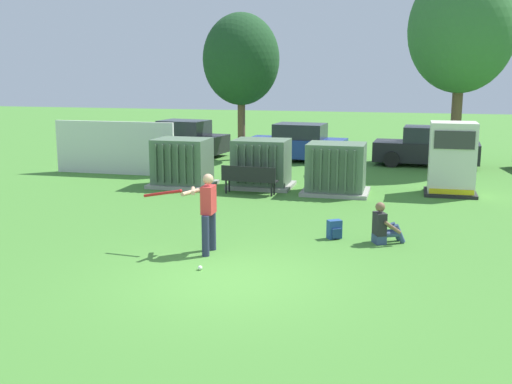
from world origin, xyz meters
TOP-DOWN VIEW (x-y plane):
  - ground_plane at (0.00, 0.00)m, footprint 96.00×96.00m
  - fence_panel at (-7.66, 10.50)m, footprint 4.80×0.12m
  - transformer_west at (-4.28, 8.79)m, footprint 2.10×1.70m
  - transformer_mid_west at (-1.62, 9.24)m, footprint 2.10×1.70m
  - transformer_mid_east at (0.94, 8.76)m, footprint 2.10×1.70m
  - generator_enclosure at (4.50, 9.49)m, footprint 1.60×1.40m
  - park_bench at (-1.71, 7.92)m, footprint 1.83×0.55m
  - batter at (-1.00, 1.56)m, footprint 1.60×0.72m
  - sports_ball at (-0.75, 0.41)m, footprint 0.09×0.09m
  - seated_spectator at (2.69, 3.27)m, footprint 0.79×0.67m
  - backpack at (1.56, 3.39)m, footprint 0.38×0.37m
  - tree_left at (-4.01, 15.42)m, footprint 3.30×3.30m
  - tree_center_left at (4.94, 15.23)m, footprint 4.13×4.13m
  - parked_car_leftmost at (-7.03, 16.05)m, footprint 4.40×2.37m
  - parked_car_left_of_center at (-1.54, 15.58)m, footprint 4.32×2.17m
  - parked_car_right_of_center at (3.89, 15.50)m, footprint 4.28×2.09m

SIDE VIEW (x-z plane):
  - ground_plane at x=0.00m, z-range 0.00..0.00m
  - sports_ball at x=-0.75m, z-range 0.00..0.09m
  - backpack at x=1.56m, z-range -0.01..0.43m
  - seated_spectator at x=2.69m, z-range -0.11..0.86m
  - park_bench at x=-1.71m, z-range 0.08..0.99m
  - parked_car_leftmost at x=-7.03m, z-range -0.06..1.56m
  - parked_car_left_of_center at x=-1.54m, z-range -0.06..1.56m
  - parked_car_right_of_center at x=3.89m, z-range -0.06..1.56m
  - transformer_west at x=-4.28m, z-range -0.02..1.60m
  - transformer_mid_west at x=-1.62m, z-range -0.02..1.60m
  - transformer_mid_east at x=0.94m, z-range -0.02..1.60m
  - batter at x=-1.00m, z-range 0.11..1.85m
  - fence_panel at x=-7.66m, z-range 0.00..2.00m
  - generator_enclosure at x=4.50m, z-range -0.01..2.29m
  - tree_left at x=-4.01m, z-range 1.17..7.48m
  - tree_center_left at x=4.94m, z-range 1.47..9.35m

